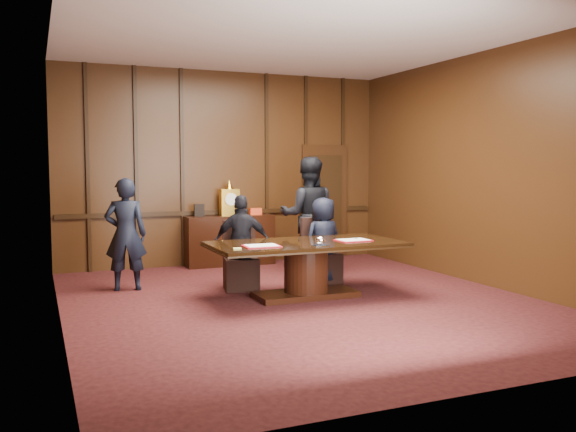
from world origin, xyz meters
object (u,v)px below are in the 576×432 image
object	(u,v)px
conference_table	(306,260)
witness_right	(308,216)
signatory_left	(242,243)
sideboard	(230,238)
signatory_right	(323,241)
witness_left	(126,234)

from	to	relation	value
conference_table	witness_right	xyz separation A→B (m)	(0.80, 1.68, 0.46)
conference_table	signatory_left	size ratio (longest dim) A/B	1.90
sideboard	signatory_left	xyz separation A→B (m)	(-0.50, -2.21, 0.20)
conference_table	signatory_right	xyz separation A→B (m)	(0.65, 0.80, 0.15)
conference_table	witness_left	distance (m)	2.64
signatory_left	witness_left	size ratio (longest dim) A/B	0.85
witness_right	witness_left	bearing A→B (deg)	26.11
sideboard	signatory_left	world-z (taller)	sideboard
signatory_right	witness_right	bearing A→B (deg)	-108.59
sideboard	signatory_left	size ratio (longest dim) A/B	1.16
witness_right	signatory_left	bearing A→B (deg)	52.88
witness_left	conference_table	bearing A→B (deg)	158.11
signatory_right	witness_right	world-z (taller)	witness_right
signatory_left	witness_right	world-z (taller)	witness_right
sideboard	conference_table	world-z (taller)	sideboard
conference_table	signatory_left	distance (m)	1.05
sideboard	signatory_right	xyz separation A→B (m)	(0.80, -2.21, 0.17)
signatory_left	signatory_right	xyz separation A→B (m)	(1.30, 0.00, -0.03)
witness_left	witness_right	xyz separation A→B (m)	(3.00, 0.24, 0.16)
sideboard	signatory_right	world-z (taller)	sideboard
signatory_left	conference_table	bearing A→B (deg)	147.43
witness_left	witness_right	size ratio (longest dim) A/B	0.84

